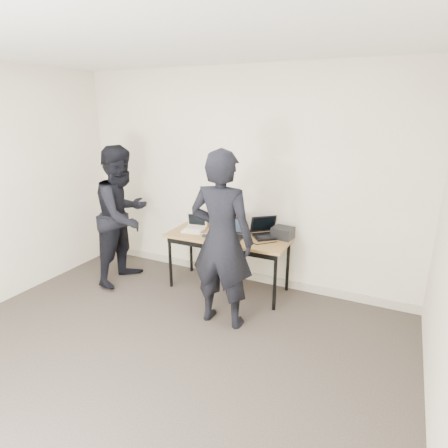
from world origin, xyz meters
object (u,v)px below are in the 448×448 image
Objects in this scene: equipment_box at (283,233)px; desk at (228,240)px; laptop_beige at (194,227)px; person_typist at (222,240)px; laptop_right at (266,232)px; person_observer at (123,215)px; leather_satchel at (223,219)px; laptop_center at (231,233)px.

desk is at bearing -163.05° from equipment_box.
person_typist is (0.72, -0.69, 0.17)m from laptop_beige.
person_typist is (-0.37, -0.90, 0.14)m from equipment_box.
laptop_beige is at bearing -169.15° from equipment_box.
person_typist is at bearing -140.77° from laptop_right.
laptop_right reaches higher than desk.
laptop_right is 0.25× the size of person_observer.
person_observer reaches higher than equipment_box.
person_typist is (0.44, -0.94, 0.08)m from leather_satchel.
leather_satchel reaches higher than laptop_beige.
laptop_right is 1.83m from person_observer.
laptop_beige reaches higher than equipment_box.
equipment_box is (1.09, 0.21, 0.03)m from laptop_beige.
person_observer reaches higher than laptop_right.
equipment_box is at bearing 16.01° from desk.
person_observer is (-1.60, 0.39, -0.04)m from person_typist.
person_typist reaches higher than desk.
person_typist is at bearing -53.08° from laptop_beige.
laptop_right is 0.91m from person_typist.
laptop_beige is at bearing -178.76° from desk.
person_typist is 1.64m from person_observer.
person_observer is (-1.97, -0.51, 0.10)m from equipment_box.
equipment_box is 0.13× the size of person_typist.
person_observer is (-1.76, -0.50, 0.12)m from laptop_right.
laptop_right is 0.21m from equipment_box.
desk is 0.85× the size of person_observer.
laptop_center is at bearing -46.42° from leather_satchel.
laptop_center is 0.17× the size of person_observer.
laptop_right is at bearing 21.30° from desk.
desk is at bearing -7.16° from laptop_beige.
leather_satchel is 0.21× the size of person_observer.
equipment_box is at bearing -0.21° from leather_satchel.
leather_satchel is at bearing -66.74° from person_typist.
laptop_center is at bearing 171.15° from laptop_right.
desk is 0.80m from person_typist.
person_typist reaches higher than person_observer.
laptop_right is (0.42, 0.17, 0.11)m from desk.
desk is 1.39m from person_observer.
equipment_box is at bearing -75.64° from person_observer.
laptop_center is at bearing -12.65° from laptop_beige.
leather_satchel is 1.55× the size of equipment_box.
laptop_right is 1.21× the size of leather_satchel.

